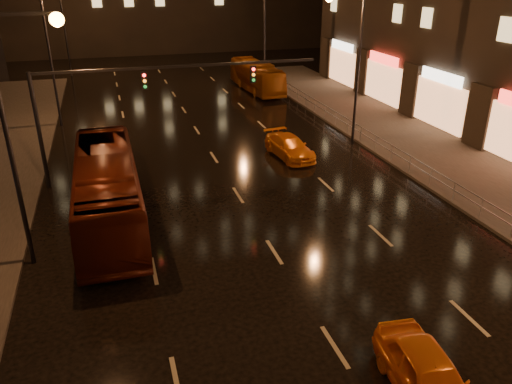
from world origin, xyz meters
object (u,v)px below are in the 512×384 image
taxi_far (289,147)px  taxi_near (428,378)px  bus_curb (256,76)px  bus_red (108,189)px

taxi_far → taxi_near: bearing=-106.0°
bus_curb → taxi_far: (-3.36, -18.48, -0.71)m
taxi_near → bus_curb: bearing=86.4°
bus_red → taxi_far: bearing=27.4°
bus_red → bus_curb: bus_red is taller
bus_curb → taxi_far: size_ratio=2.17×
bus_curb → bus_red: bearing=-123.6°
bus_red → taxi_far: 12.53m
bus_red → bus_curb: size_ratio=1.18×
bus_curb → taxi_near: bearing=-102.6°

